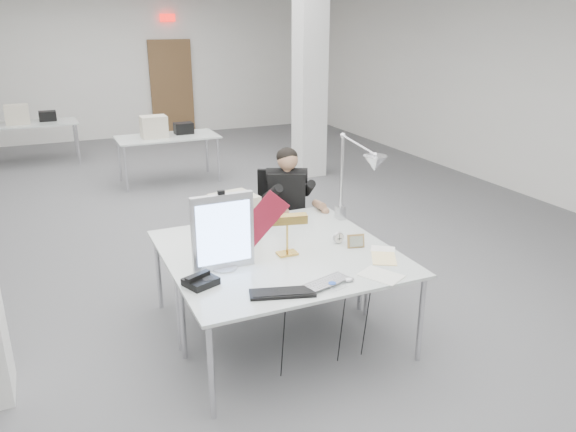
# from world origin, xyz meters

# --- Properties ---
(room_shell) EXTENTS (10.04, 14.04, 3.24)m
(room_shell) POSITION_xyz_m (0.04, 0.13, 1.69)
(room_shell) COLOR #575759
(room_shell) RESTS_ON ground
(desk_main) EXTENTS (1.80, 0.90, 0.02)m
(desk_main) POSITION_xyz_m (0.00, -2.50, 0.74)
(desk_main) COLOR silver
(desk_main) RESTS_ON room_shell
(desk_second) EXTENTS (1.80, 0.90, 0.02)m
(desk_second) POSITION_xyz_m (0.00, -1.60, 0.74)
(desk_second) COLOR silver
(desk_second) RESTS_ON room_shell
(bg_desk_a) EXTENTS (1.60, 0.80, 0.02)m
(bg_desk_a) POSITION_xyz_m (0.20, 3.00, 0.74)
(bg_desk_a) COLOR silver
(bg_desk_a) RESTS_ON room_shell
(bg_desk_b) EXTENTS (1.60, 0.80, 0.02)m
(bg_desk_b) POSITION_xyz_m (-1.80, 5.20, 0.74)
(bg_desk_b) COLOR silver
(bg_desk_b) RESTS_ON room_shell
(office_chair) EXTENTS (0.74, 0.74, 1.14)m
(office_chair) POSITION_xyz_m (0.57, -0.90, 0.57)
(office_chair) COLOR black
(office_chair) RESTS_ON room_shell
(seated_person) EXTENTS (0.74, 0.80, 0.96)m
(seated_person) POSITION_xyz_m (0.57, -0.95, 0.90)
(seated_person) COLOR black
(seated_person) RESTS_ON office_chair
(monitor) EXTENTS (0.48, 0.05, 0.59)m
(monitor) POSITION_xyz_m (-0.51, -2.18, 1.05)
(monitor) COLOR #B6B7BB
(monitor) RESTS_ON desk_main
(pennant) EXTENTS (0.43, 0.17, 0.48)m
(pennant) POSITION_xyz_m (-0.22, -2.22, 1.11)
(pennant) COLOR maroon
(pennant) RESTS_ON monitor
(keyboard) EXTENTS (0.48, 0.27, 0.02)m
(keyboard) POSITION_xyz_m (-0.27, -2.76, 0.77)
(keyboard) COLOR black
(keyboard) RESTS_ON desk_main
(laptop) EXTENTS (0.40, 0.31, 0.03)m
(laptop) POSITION_xyz_m (0.10, -2.80, 0.77)
(laptop) COLOR #A8A8AD
(laptop) RESTS_ON desk_main
(mouse) EXTENTS (0.09, 0.06, 0.03)m
(mouse) POSITION_xyz_m (0.25, -2.77, 0.77)
(mouse) COLOR silver
(mouse) RESTS_ON desk_main
(bankers_lamp) EXTENTS (0.35, 0.20, 0.37)m
(bankers_lamp) POSITION_xyz_m (0.04, -2.14, 0.94)
(bankers_lamp) COLOR gold
(bankers_lamp) RESTS_ON desk_main
(desk_phone) EXTENTS (0.27, 0.26, 0.05)m
(desk_phone) POSITION_xyz_m (-0.75, -2.39, 0.78)
(desk_phone) COLOR black
(desk_phone) RESTS_ON desk_main
(picture_frame_left) EXTENTS (0.13, 0.04, 0.10)m
(picture_frame_left) POSITION_xyz_m (-0.68, -2.18, 0.80)
(picture_frame_left) COLOR olive
(picture_frame_left) RESTS_ON desk_main
(picture_frame_right) EXTENTS (0.15, 0.07, 0.12)m
(picture_frame_right) POSITION_xyz_m (0.62, -2.24, 0.81)
(picture_frame_right) COLOR #A07B45
(picture_frame_right) RESTS_ON desk_main
(desk_clock) EXTENTS (0.10, 0.03, 0.10)m
(desk_clock) POSITION_xyz_m (0.54, -2.09, 0.81)
(desk_clock) COLOR silver
(desk_clock) RESTS_ON desk_main
(paper_stack_a) EXTENTS (0.33, 0.37, 0.01)m
(paper_stack_a) POSITION_xyz_m (0.52, -2.79, 0.76)
(paper_stack_a) COLOR silver
(paper_stack_a) RESTS_ON desk_main
(paper_stack_b) EXTENTS (0.29, 0.32, 0.01)m
(paper_stack_b) POSITION_xyz_m (0.71, -2.53, 0.76)
(paper_stack_b) COLOR #FDE197
(paper_stack_b) RESTS_ON desk_main
(paper_stack_c) EXTENTS (0.24, 0.23, 0.01)m
(paper_stack_c) POSITION_xyz_m (0.80, -2.37, 0.76)
(paper_stack_c) COLOR white
(paper_stack_c) RESTS_ON desk_main
(beige_monitor) EXTENTS (0.42, 0.40, 0.34)m
(beige_monitor) POSITION_xyz_m (-0.18, -1.48, 0.93)
(beige_monitor) COLOR #BFB79E
(beige_monitor) RESTS_ON desk_second
(architect_lamp) EXTENTS (0.42, 0.82, 1.00)m
(architect_lamp) POSITION_xyz_m (0.85, -1.81, 1.26)
(architect_lamp) COLOR silver
(architect_lamp) RESTS_ON desk_second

